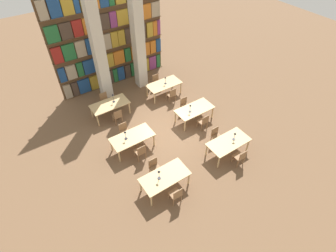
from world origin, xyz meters
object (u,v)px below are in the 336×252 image
Objects in this scene: reading_table_3 at (194,110)px; chair_9 at (105,100)px; desk_lamp_4 at (113,97)px; desk_lamp_5 at (165,79)px; pillar_center at (138,37)px; reading_table_4 at (110,105)px; chair_0 at (176,194)px; chair_8 at (117,116)px; reading_table_0 at (165,177)px; chair_5 at (124,131)px; chair_11 at (157,81)px; reading_table_2 at (132,138)px; reading_table_1 at (228,143)px; chair_7 at (185,105)px; pillar_left at (98,48)px; chair_10 at (172,94)px; desk_lamp_3 at (190,107)px; reading_table_5 at (164,85)px; desk_lamp_1 at (235,135)px; desk_lamp_2 at (125,134)px; chair_3 at (216,135)px; chair_4 at (140,152)px; chair_6 at (203,121)px; chair_2 at (240,157)px; desk_lamp_0 at (159,173)px; chair_1 at (155,167)px.

chair_9 reaches higher than reading_table_3.
desk_lamp_4 is 1.13× the size of desk_lamp_5.
pillar_center is 3.11× the size of reading_table_4.
pillar_center is at bearing 69.52° from chair_0.
reading_table_0 is at bearing -91.77° from chair_8.
chair_5 is 1.00× the size of chair_11.
reading_table_2 is (-0.04, 3.37, 0.18)m from chair_0.
chair_11 is (3.43, 3.40, -0.18)m from reading_table_2.
chair_7 is (0.11, 3.37, -0.18)m from reading_table_1.
pillar_left is at bearing -51.06° from chair_7.
desk_lamp_4 reaches higher than chair_10.
desk_lamp_3 is at bearing -45.41° from desk_lamp_4.
chair_10 is (3.28, -0.82, -0.18)m from reading_table_4.
reading_table_5 is (3.41, 6.00, 0.18)m from chair_0.
desk_lamp_1 reaches higher than chair_7.
chair_0 is 3.46m from desk_lamp_2.
chair_3 and chair_7 have the same top height.
chair_5 is (-2.91, -3.49, -2.52)m from pillar_center.
chair_10 is (3.25, -0.06, 0.00)m from chair_8.
desk_lamp_3 reaches higher than chair_3.
chair_3 is 1.81× the size of desk_lamp_4.
desk_lamp_2 is 0.51× the size of chair_11.
chair_3 is at bearing -18.08° from chair_4.
chair_4 is (-0.03, -0.77, -0.18)m from reading_table_2.
chair_4 is at bearing -135.59° from reading_table_5.
desk_lamp_1 is 0.45× the size of chair_7.
chair_8 is (0.14, 5.29, 0.00)m from chair_0.
pillar_center reaches higher than chair_6.
chair_0 reaches higher than reading_table_2.
chair_3 is 4.29m from chair_5.
pillar_left is 6.34m from chair_6.
reading_table_0 is at bearing -152.55° from chair_6.
chair_3 is at bearing -91.08° from chair_10.
chair_0 is 0.46× the size of reading_table_3.
reading_table_3 is at bearing 167.17° from chair_5.
chair_3 is at bearing 91.25° from reading_table_1.
desk_lamp_5 is at bearing 11.60° from chair_8.
chair_6 reaches higher than reading_table_5.
chair_3 is at bearing 90.00° from chair_2.
chair_10 is (0.24, 1.95, -0.55)m from desk_lamp_3.
chair_10 is (3.72, 1.83, -0.57)m from desk_lamp_2.
chair_0 is 3.37m from reading_table_2.
chair_7 is (3.68, 3.29, -0.58)m from desk_lamp_0.
desk_lamp_1 is at bearing 68.47° from chair_2.
chair_9 and chair_10 have the same top height.
desk_lamp_2 is at bearing -80.25° from chair_1.
chair_10 is (3.63, 4.42, -0.58)m from desk_lamp_0.
reading_table_5 is at bearing 89.22° from chair_2.
pillar_center reaches higher than desk_lamp_3.
chair_8 is 3.34m from reading_table_5.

